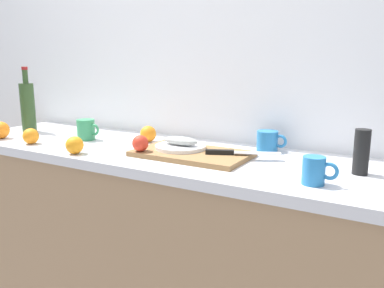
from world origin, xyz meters
TOP-DOWN VIEW (x-y plane):
  - back_wall at (0.00, 0.33)m, footprint 3.20×0.05m
  - kitchen_counter at (0.00, 0.00)m, footprint 2.00×0.60m
  - cutting_board at (0.23, -0.03)m, footprint 0.46×0.27m
  - white_plate at (0.17, -0.01)m, footprint 0.21×0.21m
  - fish_fillet at (0.17, -0.01)m, footprint 0.16×0.07m
  - chef_knife at (0.40, -0.00)m, footprint 0.28×0.14m
  - tomato_0 at (0.05, -0.14)m, footprint 0.07×0.07m
  - wine_bottle at (-0.80, 0.01)m, footprint 0.07×0.07m
  - coffee_mug_0 at (0.75, -0.16)m, footprint 0.11×0.07m
  - coffee_mug_1 at (0.46, 0.21)m, footprint 0.13×0.09m
  - coffee_mug_2 at (-0.37, 0.00)m, footprint 0.12×0.08m
  - orange_0 at (-0.53, -0.20)m, footprint 0.07×0.07m
  - orange_1 at (-0.76, -0.19)m, footprint 0.08×0.08m
  - orange_2 at (-0.09, 0.11)m, footprint 0.08×0.08m
  - orange_3 at (-0.20, -0.24)m, footprint 0.07×0.07m
  - pepper_mill at (0.85, 0.03)m, footprint 0.05×0.05m

SIDE VIEW (x-z plane):
  - kitchen_counter at x=0.00m, z-range 0.00..0.90m
  - cutting_board at x=0.23m, z-range 0.90..0.92m
  - white_plate at x=0.17m, z-range 0.92..0.93m
  - chef_knife at x=0.40m, z-range 0.92..0.94m
  - orange_0 at x=-0.53m, z-range 0.90..0.97m
  - orange_3 at x=-0.20m, z-range 0.90..0.97m
  - orange_2 at x=-0.09m, z-range 0.90..0.98m
  - orange_1 at x=-0.76m, z-range 0.90..0.98m
  - coffee_mug_1 at x=0.46m, z-range 0.90..0.99m
  - coffee_mug_0 at x=0.75m, z-range 0.90..0.99m
  - coffee_mug_2 at x=-0.37m, z-range 0.90..1.00m
  - fish_fillet at x=0.17m, z-range 0.94..0.97m
  - tomato_0 at x=0.05m, z-range 0.92..0.99m
  - pepper_mill at x=0.85m, z-range 0.90..1.05m
  - wine_bottle at x=-0.80m, z-range 0.87..1.21m
  - back_wall at x=0.00m, z-range 0.00..2.50m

